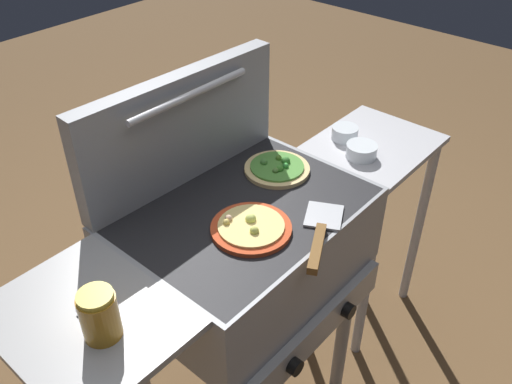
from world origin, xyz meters
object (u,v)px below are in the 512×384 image
at_px(pizza_veggie, 277,168).
at_px(topping_bowl_far, 361,151).
at_px(pizza_cheese, 251,227).
at_px(topping_bowl_near, 345,133).
at_px(grill, 242,252).
at_px(sauce_jar, 99,315).
at_px(prep_table, 365,197).
at_px(spatula, 320,234).

xyz_separation_m(pizza_veggie, topping_bowl_far, (0.37, -0.05, -0.10)).
height_order(pizza_cheese, topping_bowl_near, pizza_cheese).
bearing_deg(grill, topping_bowl_near, 8.57).
bearing_deg(pizza_cheese, pizza_veggie, 25.47).
bearing_deg(grill, sauce_jar, -172.40).
height_order(grill, sauce_jar, sauce_jar).
bearing_deg(topping_bowl_far, topping_bowl_near, 59.41).
distance_m(prep_table, topping_bowl_near, 0.27).
bearing_deg(pizza_cheese, sauce_jar, 178.72).
distance_m(pizza_cheese, sauce_jar, 0.43).
bearing_deg(topping_bowl_near, pizza_cheese, -166.13).
height_order(sauce_jar, spatula, sauce_jar).
xyz_separation_m(pizza_veggie, topping_bowl_near, (0.44, 0.05, -0.10)).
bearing_deg(topping_bowl_near, grill, -171.43).
bearing_deg(pizza_cheese, grill, 59.33).
distance_m(grill, sauce_jar, 0.51).
bearing_deg(pizza_cheese, topping_bowl_far, 5.70).
relative_size(prep_table, topping_bowl_near, 8.69).
xyz_separation_m(grill, spatula, (0.05, -0.21, 0.15)).
relative_size(pizza_veggie, topping_bowl_near, 2.02).
height_order(prep_table, topping_bowl_near, topping_bowl_near).
relative_size(grill, pizza_cheese, 4.85).
bearing_deg(pizza_cheese, prep_table, 6.06).
relative_size(pizza_cheese, topping_bowl_near, 2.17).
relative_size(sauce_jar, prep_table, 0.14).
bearing_deg(pizza_veggie, spatula, -120.74).
xyz_separation_m(pizza_veggie, pizza_cheese, (-0.24, -0.12, -0.00)).
relative_size(pizza_veggie, sauce_jar, 1.67).
height_order(pizza_veggie, pizza_cheese, same).
distance_m(spatula, prep_table, 0.75).
xyz_separation_m(spatula, topping_bowl_far, (0.52, 0.20, -0.10)).
relative_size(grill, topping_bowl_far, 9.41).
bearing_deg(pizza_veggie, pizza_cheese, -154.53).
distance_m(pizza_cheese, topping_bowl_far, 0.63).
xyz_separation_m(grill, topping_bowl_near, (0.64, 0.10, 0.06)).
height_order(spatula, topping_bowl_far, spatula).
distance_m(grill, pizza_veggie, 0.26).
distance_m(pizza_cheese, topping_bowl_near, 0.71).
relative_size(spatula, topping_bowl_far, 2.51).
xyz_separation_m(grill, prep_table, (0.67, 0.00, -0.20)).
xyz_separation_m(pizza_cheese, sauce_jar, (-0.42, 0.01, 0.05)).
height_order(grill, prep_table, grill).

